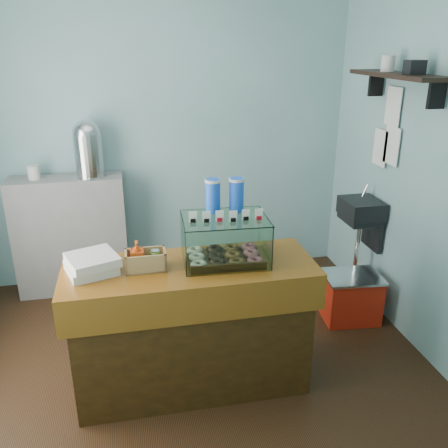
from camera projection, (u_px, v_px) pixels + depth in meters
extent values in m
plane|color=black|center=(189.00, 359.00, 3.55)|extent=(3.50, 3.50, 0.00)
cube|color=#73A7A9|center=(163.00, 136.00, 4.41)|extent=(3.50, 0.04, 2.80)
cube|color=#73A7A9|center=(235.00, 292.00, 1.67)|extent=(3.50, 0.04, 2.80)
cube|color=#73A7A9|center=(427.00, 165.00, 3.38)|extent=(0.04, 3.00, 2.80)
cube|color=black|center=(361.00, 208.00, 4.03)|extent=(0.30, 0.35, 0.15)
cube|color=black|center=(373.00, 229.00, 4.12)|extent=(0.04, 0.30, 0.35)
cylinder|color=silver|center=(365.00, 191.00, 4.09)|extent=(0.02, 0.02, 0.12)
cylinder|color=silver|center=(357.00, 246.00, 4.15)|extent=(0.04, 0.04, 0.45)
cube|color=black|center=(397.00, 75.00, 3.41)|extent=(0.25, 1.00, 0.03)
cube|color=black|center=(437.00, 95.00, 3.09)|extent=(0.12, 0.03, 0.18)
cube|color=black|center=(376.00, 85.00, 3.82)|extent=(0.12, 0.03, 0.18)
cube|color=white|center=(392.00, 146.00, 3.76)|extent=(0.01, 0.21, 0.30)
cube|color=white|center=(380.00, 148.00, 3.94)|extent=(0.01, 0.21, 0.30)
cube|color=white|center=(393.00, 107.00, 3.70)|extent=(0.01, 0.21, 0.30)
cube|color=#45270D|center=(192.00, 330.00, 3.17)|extent=(1.50, 0.56, 0.84)
cube|color=#4D270A|center=(190.00, 270.00, 3.01)|extent=(1.60, 0.60, 0.06)
cube|color=#4D270A|center=(197.00, 309.00, 2.80)|extent=(1.60, 0.04, 0.18)
cube|color=gray|center=(72.00, 235.00, 4.39)|extent=(1.00, 0.32, 1.10)
cube|color=black|center=(225.00, 259.00, 3.07)|extent=(0.49, 0.36, 0.02)
torus|color=silver|center=(199.00, 264.00, 2.93)|extent=(0.10, 0.10, 0.03)
torus|color=black|center=(218.00, 263.00, 2.95)|extent=(0.10, 0.10, 0.03)
torus|color=brown|center=(237.00, 262.00, 2.96)|extent=(0.10, 0.10, 0.03)
torus|color=#C45C68|center=(255.00, 260.00, 2.98)|extent=(0.10, 0.10, 0.03)
torus|color=silver|center=(197.00, 257.00, 3.03)|extent=(0.10, 0.10, 0.03)
torus|color=black|center=(216.00, 256.00, 3.05)|extent=(0.10, 0.10, 0.03)
torus|color=brown|center=(234.00, 255.00, 3.07)|extent=(0.10, 0.10, 0.03)
torus|color=#C45C68|center=(252.00, 253.00, 3.08)|extent=(0.10, 0.10, 0.03)
torus|color=silver|center=(196.00, 250.00, 3.13)|extent=(0.10, 0.10, 0.03)
torus|color=black|center=(213.00, 249.00, 3.15)|extent=(0.10, 0.10, 0.03)
torus|color=brown|center=(231.00, 248.00, 3.17)|extent=(0.10, 0.10, 0.03)
torus|color=#C45C68|center=(248.00, 247.00, 3.18)|extent=(0.10, 0.10, 0.03)
cube|color=white|center=(230.00, 252.00, 2.84)|extent=(0.53, 0.03, 0.29)
cube|color=white|center=(220.00, 229.00, 3.19)|extent=(0.53, 0.03, 0.29)
cube|color=white|center=(183.00, 242.00, 2.98)|extent=(0.02, 0.38, 0.29)
cube|color=white|center=(265.00, 237.00, 3.06)|extent=(0.02, 0.38, 0.29)
cube|color=white|center=(225.00, 218.00, 2.96)|extent=(0.56, 0.42, 0.01)
cube|color=white|center=(193.00, 217.00, 2.88)|extent=(0.05, 0.01, 0.07)
cube|color=black|center=(193.00, 221.00, 2.88)|extent=(0.03, 0.02, 0.02)
cube|color=white|center=(206.00, 216.00, 2.89)|extent=(0.05, 0.01, 0.07)
cube|color=black|center=(206.00, 220.00, 2.90)|extent=(0.03, 0.02, 0.02)
cube|color=white|center=(220.00, 216.00, 2.90)|extent=(0.05, 0.01, 0.07)
cube|color=red|center=(220.00, 219.00, 2.91)|extent=(0.03, 0.02, 0.02)
cube|color=white|center=(233.00, 215.00, 2.91)|extent=(0.05, 0.01, 0.07)
cube|color=black|center=(233.00, 218.00, 2.92)|extent=(0.03, 0.02, 0.02)
cube|color=white|center=(246.00, 214.00, 2.92)|extent=(0.05, 0.01, 0.07)
cube|color=black|center=(246.00, 218.00, 2.93)|extent=(0.03, 0.02, 0.02)
cube|color=white|center=(259.00, 214.00, 2.94)|extent=(0.05, 0.01, 0.07)
cube|color=red|center=(258.00, 217.00, 2.94)|extent=(0.03, 0.02, 0.02)
cylinder|color=blue|center=(213.00, 196.00, 3.03)|extent=(0.09, 0.09, 0.22)
cylinder|color=silver|center=(213.00, 181.00, 2.99)|extent=(0.10, 0.10, 0.02)
cylinder|color=blue|center=(237.00, 195.00, 3.05)|extent=(0.09, 0.09, 0.22)
cylinder|color=silver|center=(237.00, 180.00, 3.01)|extent=(0.10, 0.10, 0.02)
cube|color=#A58152|center=(146.00, 268.00, 2.95)|extent=(0.25, 0.15, 0.01)
cube|color=#A58152|center=(146.00, 265.00, 2.87)|extent=(0.25, 0.01, 0.12)
cube|color=#A58152|center=(145.00, 256.00, 2.99)|extent=(0.25, 0.01, 0.12)
cube|color=#A58152|center=(126.00, 262.00, 2.91)|extent=(0.01, 0.15, 0.12)
cube|color=#A58152|center=(165.00, 259.00, 2.95)|extent=(0.01, 0.15, 0.12)
imported|color=#C74512|center=(137.00, 255.00, 2.91)|extent=(0.08, 0.08, 0.18)
cylinder|color=#479328|center=(155.00, 259.00, 2.94)|extent=(0.06, 0.06, 0.10)
cylinder|color=silver|center=(155.00, 251.00, 2.92)|extent=(0.05, 0.05, 0.01)
cube|color=silver|center=(91.00, 268.00, 2.91)|extent=(0.35, 0.35, 0.06)
cube|color=silver|center=(92.00, 260.00, 2.88)|extent=(0.36, 0.36, 0.06)
cylinder|color=silver|center=(91.00, 176.00, 4.22)|extent=(0.27, 0.27, 0.01)
cylinder|color=silver|center=(89.00, 155.00, 4.15)|extent=(0.24, 0.24, 0.37)
sphere|color=silver|center=(87.00, 134.00, 4.08)|extent=(0.24, 0.24, 0.24)
cube|color=red|center=(351.00, 298.00, 4.01)|extent=(0.48, 0.37, 0.39)
cube|color=silver|center=(353.00, 277.00, 3.94)|extent=(0.50, 0.40, 0.02)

